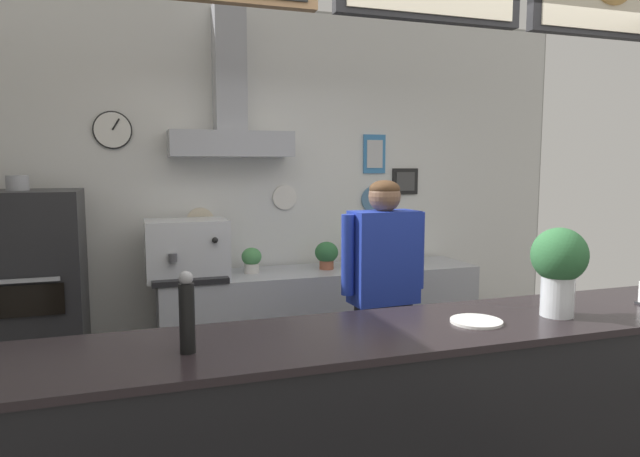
# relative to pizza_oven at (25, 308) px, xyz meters

# --- Properties ---
(back_wall_assembly) EXTENTS (5.16, 2.53, 3.03)m
(back_wall_assembly) POSITION_rel_pizza_oven_xyz_m (1.95, 0.40, 0.81)
(back_wall_assembly) COLOR #9E9E99
(back_wall_assembly) RESTS_ON ground_plane
(service_counter) EXTENTS (4.06, 0.63, 1.09)m
(service_counter) POSITION_rel_pizza_oven_xyz_m (1.97, -2.11, -0.25)
(service_counter) COLOR black
(service_counter) RESTS_ON ground_plane
(back_prep_counter) EXTENTS (2.59, 0.59, 0.91)m
(back_prep_counter) POSITION_rel_pizza_oven_xyz_m (2.16, 0.14, -0.35)
(back_prep_counter) COLOR #A3A5AD
(back_prep_counter) RESTS_ON ground_plane
(pizza_oven) EXTENTS (0.76, 0.70, 1.69)m
(pizza_oven) POSITION_rel_pizza_oven_xyz_m (0.00, 0.00, 0.00)
(pizza_oven) COLOR #232326
(pizza_oven) RESTS_ON ground_plane
(shop_worker) EXTENTS (0.58, 0.24, 1.66)m
(shop_worker) POSITION_rel_pizza_oven_xyz_m (2.20, -0.94, 0.10)
(shop_worker) COLOR #232328
(shop_worker) RESTS_ON ground_plane
(espresso_machine) EXTENTS (0.60, 0.49, 0.44)m
(espresso_machine) POSITION_rel_pizza_oven_xyz_m (1.09, 0.11, 0.33)
(espresso_machine) COLOR silver
(espresso_machine) RESTS_ON back_prep_counter
(potted_thyme) EXTENTS (0.25, 0.25, 0.28)m
(potted_thyme) POSITION_rel_pizza_oven_xyz_m (2.57, 0.10, 0.27)
(potted_thyme) COLOR #9E563D
(potted_thyme) RESTS_ON back_prep_counter
(potted_rosemary) EXTENTS (0.18, 0.18, 0.21)m
(potted_rosemary) POSITION_rel_pizza_oven_xyz_m (2.95, 0.12, 0.23)
(potted_rosemary) COLOR #9E563D
(potted_rosemary) RESTS_ON back_prep_counter
(potted_basil) EXTENTS (0.16, 0.16, 0.20)m
(potted_basil) POSITION_rel_pizza_oven_xyz_m (1.58, 0.17, 0.22)
(potted_basil) COLOR beige
(potted_basil) RESTS_ON back_prep_counter
(potted_sage) EXTENTS (0.19, 0.19, 0.22)m
(potted_sage) POSITION_rel_pizza_oven_xyz_m (2.20, 0.14, 0.24)
(potted_sage) COLOR #9E563D
(potted_sage) RESTS_ON back_prep_counter
(basil_vase) EXTENTS (0.24, 0.24, 0.39)m
(basil_vase) POSITION_rel_pizza_oven_xyz_m (2.47, -2.16, 0.52)
(basil_vase) COLOR silver
(basil_vase) RESTS_ON service_counter
(condiment_plate) EXTENTS (0.22, 0.22, 0.01)m
(condiment_plate) POSITION_rel_pizza_oven_xyz_m (2.07, -2.15, 0.30)
(condiment_plate) COLOR white
(condiment_plate) RESTS_ON service_counter
(pepper_grinder) EXTENTS (0.06, 0.06, 0.30)m
(pepper_grinder) POSITION_rel_pizza_oven_xyz_m (0.88, -2.15, 0.44)
(pepper_grinder) COLOR black
(pepper_grinder) RESTS_ON service_counter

